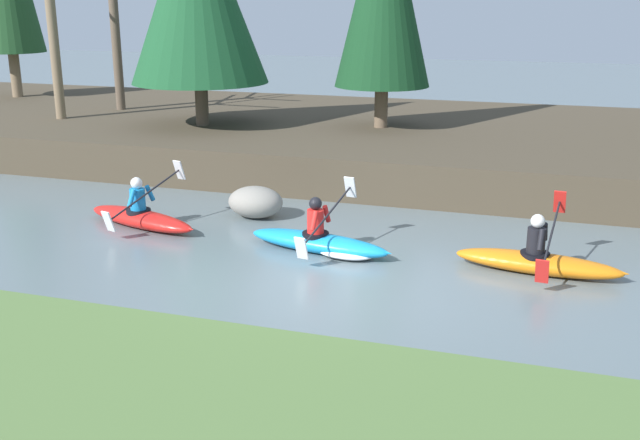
{
  "coord_description": "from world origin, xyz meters",
  "views": [
    {
      "loc": [
        3.3,
        -10.55,
        4.38
      ],
      "look_at": [
        -0.65,
        1.63,
        0.55
      ],
      "focal_mm": 42.0,
      "sensor_mm": 36.0,
      "label": 1
    }
  ],
  "objects_px": {
    "kayaker_lead": "(539,260)",
    "kayaker_middle": "(324,242)",
    "kayaker_trailing": "(141,216)",
    "boulder_midstream": "(256,202)"
  },
  "relations": [
    {
      "from": "kayaker_middle",
      "to": "kayaker_trailing",
      "type": "height_order",
      "value": "same"
    },
    {
      "from": "kayaker_middle",
      "to": "boulder_midstream",
      "type": "relative_size",
      "value": 2.43
    },
    {
      "from": "kayaker_trailing",
      "to": "boulder_midstream",
      "type": "relative_size",
      "value": 2.4
    },
    {
      "from": "kayaker_trailing",
      "to": "kayaker_lead",
      "type": "bearing_deg",
      "value": 14.13
    },
    {
      "from": "kayaker_lead",
      "to": "kayaker_middle",
      "type": "height_order",
      "value": "same"
    },
    {
      "from": "kayaker_middle",
      "to": "boulder_midstream",
      "type": "distance_m",
      "value": 2.64
    },
    {
      "from": "kayaker_trailing",
      "to": "boulder_midstream",
      "type": "height_order",
      "value": "kayaker_trailing"
    },
    {
      "from": "kayaker_lead",
      "to": "boulder_midstream",
      "type": "height_order",
      "value": "kayaker_lead"
    },
    {
      "from": "kayaker_lead",
      "to": "boulder_midstream",
      "type": "xyz_separation_m",
      "value": [
        -5.7,
        1.58,
        0.1
      ]
    },
    {
      "from": "kayaker_middle",
      "to": "boulder_midstream",
      "type": "xyz_separation_m",
      "value": [
        -2.02,
        1.69,
        0.13
      ]
    }
  ]
}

